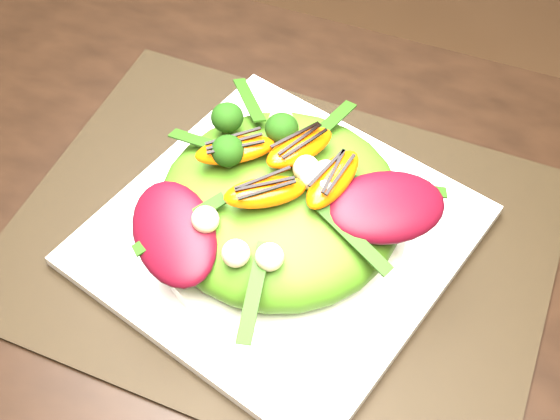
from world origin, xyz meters
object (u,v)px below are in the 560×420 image
at_px(lettuce_mound, 280,204).
at_px(orange_segment, 288,154).
at_px(salad_bowl, 280,226).
at_px(plate_base, 280,235).
at_px(placemat, 280,240).

xyz_separation_m(lettuce_mound, orange_segment, (-0.00, 0.02, 0.04)).
relative_size(salad_bowl, lettuce_mound, 1.06).
relative_size(plate_base, orange_segment, 4.38).
xyz_separation_m(salad_bowl, orange_segment, (-0.00, 0.02, 0.07)).
relative_size(placemat, lettuce_mound, 2.27).
distance_m(salad_bowl, orange_segment, 0.08).
height_order(placemat, lettuce_mound, lettuce_mound).
xyz_separation_m(plate_base, lettuce_mound, (-0.00, 0.00, 0.04)).
bearing_deg(salad_bowl, orange_segment, 91.28).
bearing_deg(plate_base, lettuce_mound, 180.00).
distance_m(plate_base, orange_segment, 0.09).
relative_size(lettuce_mound, orange_segment, 3.14).
bearing_deg(placemat, plate_base, 0.00).
height_order(lettuce_mound, orange_segment, orange_segment).
bearing_deg(orange_segment, salad_bowl, -88.72).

